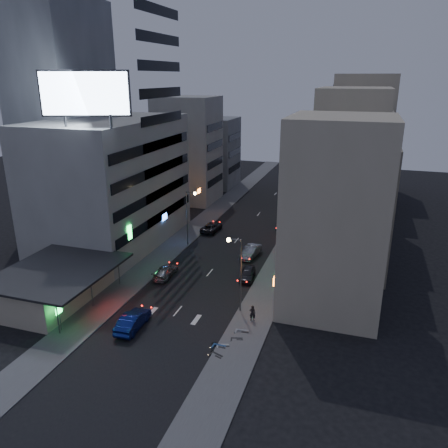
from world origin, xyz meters
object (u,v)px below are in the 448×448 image
at_px(road_car_blue, 133,321).
at_px(scooter_black_a, 224,351).
at_px(person, 252,313).
at_px(scooter_silver_a, 229,339).
at_px(parked_car_left, 212,227).
at_px(scooter_blue, 227,340).
at_px(scooter_silver_b, 249,325).
at_px(road_car_silver, 165,272).
at_px(parked_car_right_mid, 251,252).
at_px(parked_car_right_far, 283,225).
at_px(scooter_black_b, 243,333).
at_px(parked_car_right_near, 248,274).

distance_m(road_car_blue, scooter_black_a, 10.08).
bearing_deg(person, scooter_silver_a, 70.02).
height_order(parked_car_left, scooter_black_a, parked_car_left).
height_order(person, scooter_black_a, person).
xyz_separation_m(scooter_black_a, scooter_blue, (-0.22, 1.58, 0.02)).
height_order(scooter_silver_a, scooter_silver_b, scooter_silver_b).
bearing_deg(parked_car_left, road_car_silver, 93.54).
relative_size(parked_car_right_mid, road_car_blue, 0.94).
distance_m(parked_car_right_far, scooter_black_b, 32.31).
distance_m(parked_car_right_mid, person, 16.67).
relative_size(scooter_black_a, scooter_silver_b, 0.94).
bearing_deg(road_car_silver, scooter_blue, 132.21).
distance_m(parked_car_right_mid, scooter_black_b, 19.78).
bearing_deg(scooter_black_b, person, -16.13).
bearing_deg(parked_car_right_mid, scooter_silver_b, -69.40).
xyz_separation_m(parked_car_right_near, parked_car_right_mid, (-1.38, 6.78, 0.07)).
bearing_deg(parked_car_right_mid, road_car_blue, -100.81).
xyz_separation_m(parked_car_left, road_car_blue, (2.16, -29.09, 0.13)).
bearing_deg(scooter_black_a, person, 13.05).
distance_m(parked_car_right_mid, road_car_silver, 12.55).
xyz_separation_m(parked_car_right_near, scooter_black_a, (2.10, -15.84, -0.03)).
xyz_separation_m(parked_car_right_near, scooter_silver_b, (3.17, -11.13, 0.01)).
height_order(parked_car_right_mid, road_car_blue, road_car_blue).
bearing_deg(scooter_blue, scooter_black_b, -28.65).
bearing_deg(scooter_black_a, parked_car_right_mid, 29.81).
relative_size(road_car_silver, scooter_silver_a, 2.77).
bearing_deg(road_car_silver, road_car_blue, 97.10).
relative_size(road_car_blue, scooter_silver_a, 2.93).
bearing_deg(scooter_black_a, scooter_black_b, 7.00).
height_order(person, scooter_silver_b, person).
height_order(scooter_black_a, scooter_silver_a, scooter_black_a).
bearing_deg(scooter_black_b, road_car_blue, 83.77).
bearing_deg(parked_car_right_near, person, -78.88).
bearing_deg(parked_car_left, scooter_silver_a, 115.58).
height_order(parked_car_left, scooter_black_b, parked_car_left).
xyz_separation_m(road_car_blue, person, (10.85, 4.79, 0.15)).
xyz_separation_m(road_car_silver, scooter_black_b, (12.76, -10.02, -0.05)).
relative_size(parked_car_left, parked_car_right_far, 1.03).
height_order(parked_car_right_mid, road_car_silver, parked_car_right_mid).
height_order(parked_car_left, scooter_silver_a, parked_car_left).
bearing_deg(scooter_silver_a, scooter_black_a, 166.24).
xyz_separation_m(parked_car_right_far, scooter_blue, (1.29, -33.95, -0.02)).
bearing_deg(scooter_black_a, parked_car_right_near, 28.60).
bearing_deg(parked_car_right_near, scooter_black_b, -83.71).
xyz_separation_m(person, scooter_blue, (-1.14, -4.95, -0.28)).
height_order(scooter_blue, scooter_black_b, scooter_blue).
bearing_deg(parked_car_right_near, road_car_blue, -125.91).
relative_size(parked_car_left, person, 2.94).
relative_size(road_car_silver, scooter_black_b, 2.83).
relative_size(parked_car_right_near, road_car_silver, 0.87).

